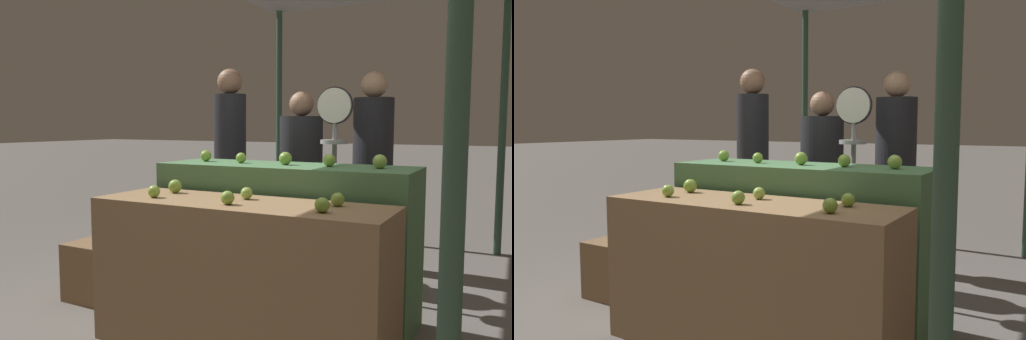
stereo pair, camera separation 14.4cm
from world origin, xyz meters
The scene contains 18 objects.
display_counter_front centered at (0.00, 0.00, 0.43)m, with size 1.70×0.55×0.85m, color olive.
display_counter_back centered at (0.00, 0.60, 0.51)m, with size 1.70×0.55×1.02m, color #4C7A4C.
apple_front_0 centered at (-0.52, -0.10, 0.89)m, with size 0.07×0.07×0.07m, color #84AD3D.
apple_front_1 centered at (-0.01, -0.12, 0.89)m, with size 0.07×0.07×0.07m, color #7AA338.
apple_front_2 centered at (0.53, -0.11, 0.89)m, with size 0.08×0.08×0.08m, color #7AA338.
apple_front_3 centered at (-0.53, 0.12, 0.90)m, with size 0.08×0.08×0.08m, color #7AA338.
apple_front_4 centered at (-0.01, 0.10, 0.89)m, with size 0.07×0.07×0.07m, color #8EB247.
apple_front_5 centered at (0.53, 0.11, 0.89)m, with size 0.07×0.07×0.07m, color #7AA338.
apple_back_0 centered at (-0.63, 0.61, 1.06)m, with size 0.08×0.08×0.08m, color #7AA338.
apple_back_1 centered at (-0.33, 0.59, 1.05)m, with size 0.07×0.07×0.07m, color #7AA338.
apple_back_2 centered at (0.01, 0.59, 1.06)m, with size 0.09×0.09×0.09m, color #7AA338.
apple_back_3 centered at (0.31, 0.59, 1.06)m, with size 0.08×0.08×0.08m, color #84AD3D.
apple_back_4 centered at (0.62, 0.61, 1.06)m, with size 0.09×0.09×0.09m, color #8EB247.
produce_scale centered at (0.13, 1.18, 1.13)m, with size 0.28×0.20×1.56m.
person_vendor_at_scale centered at (-0.26, 1.49, 0.89)m, with size 0.42×0.42×1.55m.
person_customer_left centered at (-1.07, 1.68, 1.07)m, with size 0.40×0.40×1.80m.
person_customer_right centered at (0.21, 2.02, 1.01)m, with size 0.44×0.44×1.74m.
wooden_crate_side centered at (-1.33, 0.27, 0.21)m, with size 0.42×0.42×0.42m, color brown.
Camera 1 is at (1.37, -2.37, 1.28)m, focal length 35.00 mm.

